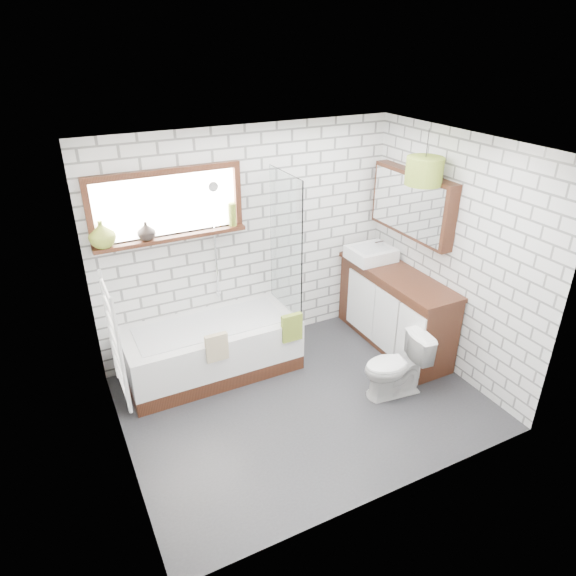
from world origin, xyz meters
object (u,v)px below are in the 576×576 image
bathtub (212,349)px  pendant (424,171)px  basin (371,254)px  vanity (395,309)px  toilet (396,366)px

bathtub → pendant: size_ratio=4.95×
bathtub → basin: basin is taller
vanity → toilet: bearing=-126.0°
bathtub → vanity: (2.07, -0.42, 0.17)m
toilet → basin: bearing=164.7°
bathtub → basin: bearing=0.9°
vanity → basin: bearing=97.6°
bathtub → vanity: 2.12m
vanity → basin: size_ratio=3.24×
basin → bathtub: bearing=-179.1°
vanity → pendant: 1.65m
bathtub → vanity: vanity is taller
bathtub → vanity: bearing=-11.4°
bathtub → vanity: size_ratio=1.12×
basin → toilet: 1.47m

